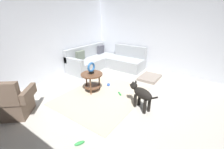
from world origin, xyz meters
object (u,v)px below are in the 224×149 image
Objects in this scene: dog_toy_ball at (108,85)px; dog_toy_bone at (80,143)px; sectional_couch at (105,61)px; side_table at (92,78)px; dog_toy_rope at (120,94)px; dog at (141,94)px; torus_sculpture at (91,68)px; dog_bed_mat at (150,77)px; armchair at (12,103)px.

dog_toy_ball is 0.55× the size of dog_toy_bone.
sectional_couch is at bearing 30.83° from dog_toy_bone.
dog_toy_bone is at bearing -149.17° from sectional_couch.
side_table reaches higher than dog_toy_rope.
dog reaches higher than dog_toy_ball.
sectional_couch is 2.98m from dog.
side_table is 0.29m from torus_sculpture.
torus_sculpture reaches higher than dog_bed_mat.
dog is 4.50× the size of dog_toy_bone.
dog_toy_ball is at bearing 29.62° from armchair.
dog is 1.66m from dog_toy_bone.
armchair is 2.47m from dog_toy_ball.
armchair reaches higher than torus_sculpture.
dog is 1.42m from dog_toy_ball.
dog_toy_rope is at bearing 91.46° from dog.
torus_sculpture is at bearing -153.01° from sectional_couch.
armchair reaches higher than dog_toy_rope.
sectional_couch is 3.59m from armchair.
torus_sculpture is at bearing 109.51° from dog_toy_rope.
torus_sculpture is 1.06m from dog_toy_rope.
dog_toy_ball is 2.25m from dog_toy_bone.
armchair reaches higher than dog_bed_mat.
armchair is 5.82× the size of dog_toy_rope.
armchair is at bearing 160.32° from torus_sculpture.
sectional_couch is 22.70× the size of dog_toy_ball.
dog_toy_bone is (-2.07, -0.89, -0.02)m from dog_toy_ball.
side_table is at bearing 34.86° from dog_toy_bone.
sectional_couch is at bearing 41.08° from dog_toy_ball.
armchair is 1.77m from dog_toy_bone.
dog_bed_mat reaches higher than dog_toy_rope.
dog_toy_ball is at bearing -21.54° from side_table.
side_table is at bearing 111.43° from dog.
side_table is 1.84× the size of torus_sculpture.
sectional_couch is at bearing 47.77° from dog_toy_rope.
dog_toy_ball is (-1.27, 0.83, 0.00)m from dog_bed_mat.
sectional_couch is 2.78× the size of dog.
dog reaches higher than side_table.
dog_toy_bone is (-3.34, -1.99, -0.26)m from sectional_couch.
side_table is 0.66m from dog_toy_ball.
dog_toy_ball is 0.61m from dog_toy_rope.
sectional_couch is 3.75× the size of side_table.
side_table is at bearing 75.96° from torus_sculpture.
side_table reaches higher than dog_toy_ball.
sectional_couch is 1.96m from dog_bed_mat.
armchair is at bearing 160.32° from side_table.
torus_sculpture is at bearing 111.43° from dog.
dog_toy_ball is (-1.27, -1.11, -0.24)m from sectional_couch.
sectional_couch and armchair have the same top height.
torus_sculpture is 1.81× the size of dog_toy_bone.
dog_toy_ball is at bearing 23.18° from dog_toy_bone.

